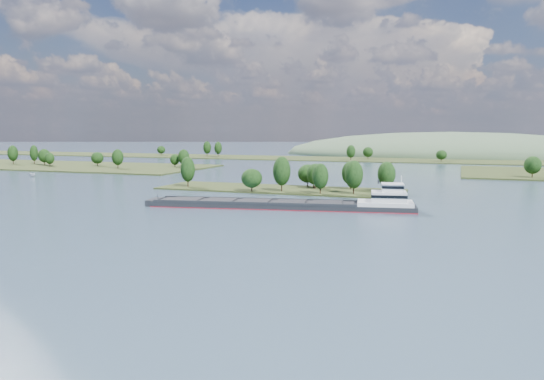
% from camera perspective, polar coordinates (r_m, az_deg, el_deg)
% --- Properties ---
extents(ground, '(1800.00, 1800.00, 0.00)m').
position_cam_1_polar(ground, '(161.37, -6.11, -2.30)').
color(ground, '#364C5D').
rests_on(ground, ground).
extents(tree_island, '(100.00, 33.45, 14.78)m').
position_cam_1_polar(tree_island, '(213.18, 2.47, 0.98)').
color(tree_island, '#273116').
rests_on(tree_island, ground).
extents(left_bank, '(300.00, 80.00, 14.52)m').
position_cam_1_polar(left_bank, '(411.95, -26.79, 2.57)').
color(left_bank, '#273116').
rests_on(left_bank, ground).
extents(back_shoreline, '(900.00, 60.00, 14.53)m').
position_cam_1_polar(back_shoreline, '(428.29, 11.46, 3.24)').
color(back_shoreline, '#273116').
rests_on(back_shoreline, ground).
extents(hill_west, '(320.00, 160.00, 44.00)m').
position_cam_1_polar(hill_west, '(524.26, 18.58, 3.55)').
color(hill_west, '#3E553B').
rests_on(hill_west, ground).
extents(cargo_barge, '(85.70, 24.35, 11.52)m').
position_cam_1_polar(cargo_barge, '(166.52, 2.74, -1.49)').
color(cargo_barge, black).
rests_on(cargo_barge, ground).
extents(motorboat, '(5.74, 3.99, 2.08)m').
position_cam_1_polar(motorboat, '(303.42, -24.38, 1.52)').
color(motorboat, silver).
rests_on(motorboat, ground).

